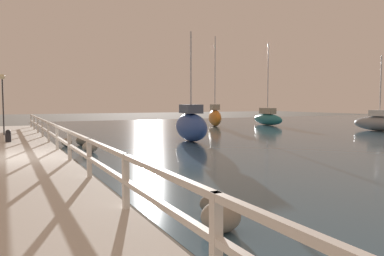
{
  "coord_description": "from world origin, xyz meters",
  "views": [
    {
      "loc": [
        -0.09,
        -13.32,
        2.08
      ],
      "look_at": [
        4.95,
        -3.32,
        1.32
      ],
      "focal_mm": 35.0,
      "sensor_mm": 36.0,
      "label": 1
    }
  ],
  "objects_px": {
    "sailboat_gray": "(379,122)",
    "sailboat_orange": "(215,117)",
    "dock_lamp": "(3,89)",
    "sailboat_blue": "(191,125)",
    "sailboat_teal": "(267,118)",
    "mooring_bollard": "(8,136)"
  },
  "relations": [
    {
      "from": "sailboat_orange",
      "to": "sailboat_teal",
      "type": "height_order",
      "value": "sailboat_orange"
    },
    {
      "from": "dock_lamp",
      "to": "sailboat_gray",
      "type": "height_order",
      "value": "sailboat_gray"
    },
    {
      "from": "mooring_bollard",
      "to": "sailboat_blue",
      "type": "distance_m",
      "value": 8.88
    },
    {
      "from": "sailboat_blue",
      "to": "sailboat_gray",
      "type": "bearing_deg",
      "value": 8.28
    },
    {
      "from": "sailboat_blue",
      "to": "sailboat_orange",
      "type": "xyz_separation_m",
      "value": [
        7.67,
        10.57,
        -0.01
      ]
    },
    {
      "from": "sailboat_gray",
      "to": "sailboat_orange",
      "type": "bearing_deg",
      "value": 119.23
    },
    {
      "from": "dock_lamp",
      "to": "sailboat_gray",
      "type": "bearing_deg",
      "value": -9.94
    },
    {
      "from": "sailboat_blue",
      "to": "sailboat_gray",
      "type": "height_order",
      "value": "sailboat_blue"
    },
    {
      "from": "dock_lamp",
      "to": "sailboat_teal",
      "type": "bearing_deg",
      "value": 13.42
    },
    {
      "from": "sailboat_orange",
      "to": "sailboat_teal",
      "type": "distance_m",
      "value": 5.32
    },
    {
      "from": "sailboat_orange",
      "to": "mooring_bollard",
      "type": "bearing_deg",
      "value": -130.96
    },
    {
      "from": "sailboat_teal",
      "to": "mooring_bollard",
      "type": "bearing_deg",
      "value": -145.99
    },
    {
      "from": "dock_lamp",
      "to": "sailboat_orange",
      "type": "distance_m",
      "value": 17.81
    },
    {
      "from": "mooring_bollard",
      "to": "dock_lamp",
      "type": "distance_m",
      "value": 4.65
    },
    {
      "from": "mooring_bollard",
      "to": "sailboat_blue",
      "type": "xyz_separation_m",
      "value": [
        8.86,
        -0.59,
        0.26
      ]
    },
    {
      "from": "sailboat_teal",
      "to": "sailboat_blue",
      "type": "bearing_deg",
      "value": -131.71
    },
    {
      "from": "sailboat_teal",
      "to": "sailboat_orange",
      "type": "bearing_deg",
      "value": -176.35
    },
    {
      "from": "mooring_bollard",
      "to": "sailboat_orange",
      "type": "xyz_separation_m",
      "value": [
        16.52,
        9.98,
        0.25
      ]
    },
    {
      "from": "sailboat_orange",
      "to": "dock_lamp",
      "type": "bearing_deg",
      "value": -142.59
    },
    {
      "from": "sailboat_blue",
      "to": "sailboat_orange",
      "type": "bearing_deg",
      "value": 61.13
    },
    {
      "from": "dock_lamp",
      "to": "sailboat_gray",
      "type": "distance_m",
      "value": 25.21
    },
    {
      "from": "mooring_bollard",
      "to": "sailboat_teal",
      "type": "xyz_separation_m",
      "value": [
        21.8,
        9.31,
        0.07
      ]
    }
  ]
}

